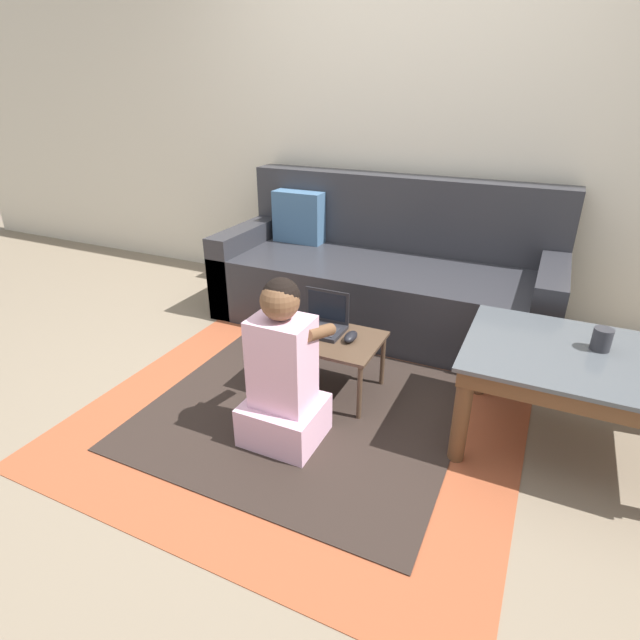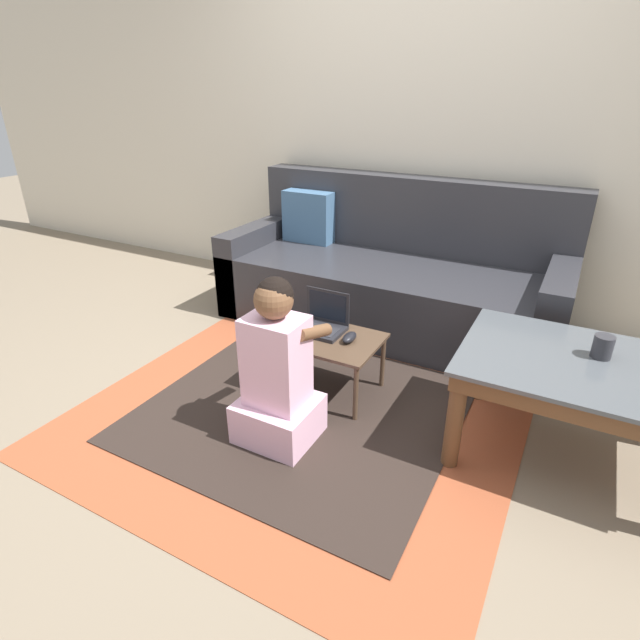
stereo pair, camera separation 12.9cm
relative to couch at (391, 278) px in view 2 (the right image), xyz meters
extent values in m
plane|color=#7F705B|center=(-0.08, -1.14, -0.31)|extent=(16.00, 16.00, 0.00)
cube|color=beige|center=(-0.08, 0.46, 0.94)|extent=(9.00, 0.06, 2.50)
cube|color=#9E4C2D|center=(0.01, -1.20, -0.31)|extent=(2.04, 1.88, 0.01)
cube|color=#2D231E|center=(0.01, -1.20, -0.30)|extent=(1.47, 1.36, 0.00)
cube|color=#2D2D33|center=(0.01, -0.06, -0.09)|extent=(2.17, 0.89, 0.43)
cube|color=#2D2D33|center=(0.01, 0.28, 0.37)|extent=(2.17, 0.20, 0.49)
cube|color=#2D2D33|center=(-0.99, -0.06, -0.03)|extent=(0.16, 0.89, 0.57)
cube|color=#2D2D33|center=(1.01, -0.06, -0.03)|extent=(0.16, 0.89, 0.57)
cube|color=#426689|center=(-0.69, 0.12, 0.30)|extent=(0.36, 0.14, 0.36)
cube|color=#4C5156|center=(1.19, -0.94, 0.15)|extent=(0.97, 0.68, 0.02)
cube|color=brown|center=(1.19, -0.94, 0.11)|extent=(0.93, 0.65, 0.07)
cylinder|color=brown|center=(0.76, -1.22, -0.08)|extent=(0.07, 0.07, 0.45)
cylinder|color=brown|center=(0.76, -0.65, -0.08)|extent=(0.07, 0.07, 0.45)
cube|color=#4C3828|center=(0.01, -0.97, 0.00)|extent=(0.58, 0.39, 0.02)
cylinder|color=#4C3828|center=(-0.26, -1.14, -0.16)|extent=(0.02, 0.02, 0.30)
cylinder|color=#4C3828|center=(0.28, -1.14, -0.16)|extent=(0.02, 0.02, 0.30)
cylinder|color=#4C3828|center=(-0.26, -0.80, -0.16)|extent=(0.02, 0.02, 0.30)
cylinder|color=#4C3828|center=(0.28, -0.80, -0.16)|extent=(0.02, 0.02, 0.30)
cube|color=#232328|center=(-0.03, -0.93, 0.02)|extent=(0.25, 0.19, 0.02)
cube|color=#28282D|center=(-0.03, -0.95, 0.03)|extent=(0.20, 0.11, 0.00)
cube|color=#232328|center=(-0.03, -0.84, 0.12)|extent=(0.25, 0.01, 0.18)
cube|color=black|center=(-0.03, -0.85, 0.12)|extent=(0.21, 0.00, 0.15)
ellipsoid|color=black|center=(0.15, -0.96, 0.03)|extent=(0.06, 0.11, 0.04)
cube|color=#E5B2CC|center=(0.02, -1.42, -0.21)|extent=(0.34, 0.31, 0.20)
cube|color=#E5B2CC|center=(0.02, -1.42, 0.09)|extent=(0.25, 0.20, 0.41)
sphere|color=brown|center=(0.02, -1.42, 0.38)|extent=(0.16, 0.16, 0.16)
sphere|color=black|center=(0.02, -1.41, 0.39)|extent=(0.16, 0.16, 0.16)
cylinder|color=brown|center=(-0.10, -1.30, 0.20)|extent=(0.06, 0.26, 0.13)
cylinder|color=brown|center=(0.14, -1.30, 0.20)|extent=(0.06, 0.26, 0.13)
cylinder|color=#2D2D33|center=(1.23, -0.87, 0.21)|extent=(0.08, 0.08, 0.10)
camera|label=1|loc=(0.95, -3.01, 1.16)|focal=28.00mm
camera|label=2|loc=(1.07, -2.95, 1.16)|focal=28.00mm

